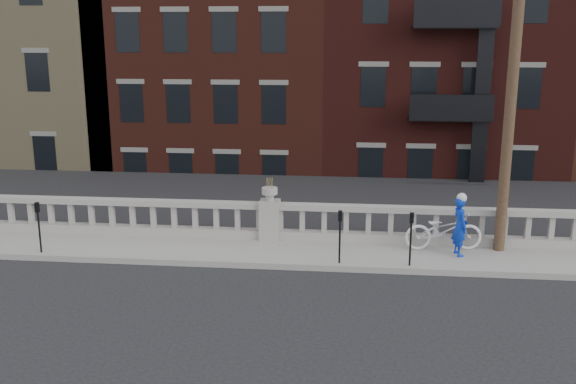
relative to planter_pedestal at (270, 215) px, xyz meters
name	(u,v)px	position (x,y,z in m)	size (l,w,h in m)	color
ground	(247,299)	(0.00, -3.95, -0.83)	(120.00, 120.00, 0.00)	black
sidewalk	(265,252)	(0.00, -0.95, -0.76)	(32.00, 2.20, 0.15)	gray
balustrade	(270,222)	(0.00, 0.00, -0.19)	(28.00, 0.34, 1.03)	gray
planter_pedestal	(270,215)	(0.00, 0.00, 0.00)	(0.55, 0.55, 1.76)	gray
lower_level	(324,92)	(0.56, 19.09, 1.80)	(80.00, 44.00, 20.80)	#605E59
utility_pole	(515,55)	(6.20, -0.35, 4.41)	(1.60, 0.28, 10.00)	#422D1E
parking_meter_a	(38,222)	(-5.84, -1.80, 0.17)	(0.10, 0.09, 1.36)	black
parking_meter_b	(340,231)	(1.99, -1.80, 0.17)	(0.10, 0.09, 1.36)	black
parking_meter_c	(411,233)	(3.74, -1.80, 0.17)	(0.10, 0.09, 1.36)	black
bicycle	(444,230)	(4.71, -0.47, -0.14)	(0.71, 2.04, 1.07)	white
cyclist	(460,226)	(5.06, -0.88, 0.10)	(0.57, 0.37, 1.55)	#0C31BF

